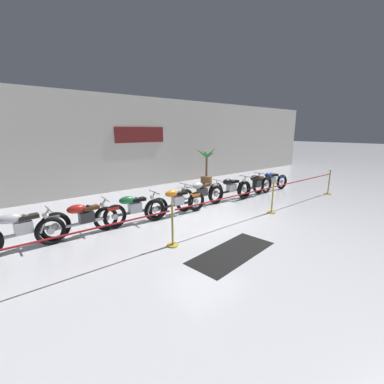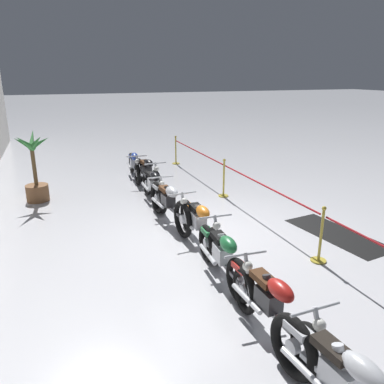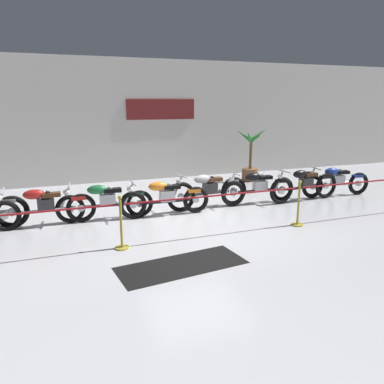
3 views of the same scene
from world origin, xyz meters
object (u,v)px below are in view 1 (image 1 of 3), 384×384
object	(u,v)px
motorcycle_green_2	(133,209)
motorcycle_silver_4	(201,194)
motorcycle_silver_0	(21,231)
stanchion_far_right	(329,186)
motorcycle_blue_7	(271,181)
floor_banner	(232,252)
motorcycle_black_5	(230,189)
potted_palm_left_of_row	(206,171)
stanchion_mid_left	(173,232)
motorcycle_red_1	(84,219)
motorcycle_black_6	(256,185)
stanchion_mid_right	(272,202)
motorcycle_orange_3	(176,202)
stanchion_far_left	(192,211)

from	to	relation	value
motorcycle_green_2	motorcycle_silver_4	distance (m)	2.68
motorcycle_silver_0	stanchion_far_right	distance (m)	11.16
motorcycle_blue_7	floor_banner	distance (m)	6.62
motorcycle_black_5	stanchion_far_right	xyz separation A→B (m)	(4.09, -1.95, -0.10)
motorcycle_black_5	potted_palm_left_of_row	bearing A→B (deg)	65.14
motorcycle_silver_4	stanchion_mid_left	bearing A→B (deg)	-142.71
motorcycle_red_1	potted_palm_left_of_row	xyz separation A→B (m)	(6.84, 2.87, 0.23)
stanchion_mid_left	motorcycle_black_6	bearing A→B (deg)	17.91
stanchion_mid_right	motorcycle_orange_3	bearing A→B (deg)	146.21
motorcycle_black_5	motorcycle_blue_7	xyz separation A→B (m)	(2.60, -0.06, -0.00)
stanchion_mid_left	motorcycle_silver_4	bearing A→B (deg)	37.29
motorcycle_red_1	motorcycle_orange_3	xyz separation A→B (m)	(2.80, -0.15, -0.01)
motorcycle_red_1	motorcycle_blue_7	world-z (taller)	motorcycle_red_1
motorcycle_silver_0	stanchion_mid_right	distance (m)	7.09
motorcycle_red_1	motorcycle_green_2	xyz separation A→B (m)	(1.37, 0.01, -0.00)
stanchion_far_left	floor_banner	distance (m)	1.38
motorcycle_orange_3	stanchion_far_right	xyz separation A→B (m)	(6.81, -1.77, -0.10)
motorcycle_black_6	stanchion_mid_left	distance (m)	5.76
motorcycle_silver_0	floor_banner	xyz separation A→B (m)	(3.62, -3.13, -0.46)
stanchion_far_left	motorcycle_black_6	bearing A→B (deg)	19.98
motorcycle_black_6	stanchion_mid_right	size ratio (longest dim) A/B	2.21
motorcycle_red_1	motorcycle_orange_3	bearing A→B (deg)	-3.08
motorcycle_silver_0	stanchion_far_left	bearing A→B (deg)	-30.35
motorcycle_blue_7	stanchion_far_right	xyz separation A→B (m)	(1.49, -1.90, -0.09)
motorcycle_green_2	motorcycle_black_5	distance (m)	4.15
motorcycle_silver_0	stanchion_far_right	size ratio (longest dim) A/B	2.04
motorcycle_blue_7	stanchion_mid_right	world-z (taller)	stanchion_mid_right
stanchion_mid_right	stanchion_far_left	bearing A→B (deg)	180.00
potted_palm_left_of_row	stanchion_far_right	bearing A→B (deg)	-59.91
floor_banner	stanchion_mid_left	bearing A→B (deg)	119.01
potted_palm_left_of_row	stanchion_mid_left	xyz separation A→B (m)	(-5.42, -4.79, -0.33)
motorcycle_black_6	stanchion_far_left	distance (m)	5.20
motorcycle_silver_4	motorcycle_black_6	world-z (taller)	motorcycle_silver_4
potted_palm_left_of_row	motorcycle_silver_0	bearing A→B (deg)	-161.18
motorcycle_green_2	motorcycle_orange_3	bearing A→B (deg)	-6.40
motorcycle_black_5	stanchion_mid_right	xyz separation A→B (m)	(-0.09, -1.95, -0.10)
motorcycle_orange_3	motorcycle_black_6	size ratio (longest dim) A/B	0.98
motorcycle_silver_0	motorcycle_silver_4	world-z (taller)	motorcycle_silver_4
stanchion_far_left	floor_banner	size ratio (longest dim) A/B	5.48
potted_palm_left_of_row	floor_banner	world-z (taller)	potted_palm_left_of_row
motorcycle_black_5	stanchion_mid_right	distance (m)	1.96
stanchion_mid_left	floor_banner	xyz separation A→B (m)	(0.83, -1.14, -0.35)
motorcycle_orange_3	motorcycle_blue_7	size ratio (longest dim) A/B	1.01
motorcycle_green_2	stanchion_far_left	xyz separation A→B (m)	(0.66, -1.93, 0.30)
motorcycle_blue_7	stanchion_far_left	distance (m)	6.39
motorcycle_red_1	motorcycle_black_6	distance (m)	6.91
motorcycle_silver_4	motorcycle_black_5	bearing A→B (deg)	-1.75
stanchion_far_left	stanchion_mid_left	distance (m)	0.73
motorcycle_black_6	stanchion_far_left	world-z (taller)	stanchion_far_left
stanchion_far_left	stanchion_mid_right	size ratio (longest dim) A/B	11.63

